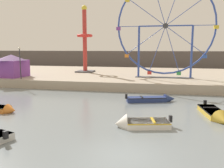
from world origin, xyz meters
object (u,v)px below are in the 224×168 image
drop_tower_red_tower (85,43)px  carnival_booth_purple_stall (12,65)px  ferris_wheel_blue_frame (165,27)px  motorboat_navy_blue (154,99)px  promenade_lamp_far (20,58)px  motorboat_white_red_stripe (137,124)px  motorboat_mustard_yellow (216,115)px

drop_tower_red_tower → carnival_booth_purple_stall: 12.24m
ferris_wheel_blue_frame → motorboat_navy_blue: bearing=-95.7°
ferris_wheel_blue_frame → carnival_booth_purple_stall: ferris_wheel_blue_frame is taller
promenade_lamp_far → motorboat_navy_blue: bearing=-16.1°
ferris_wheel_blue_frame → drop_tower_red_tower: ferris_wheel_blue_frame is taller
motorboat_white_red_stripe → motorboat_mustard_yellow: motorboat_white_red_stripe is taller
motorboat_navy_blue → ferris_wheel_blue_frame: size_ratio=0.36×
promenade_lamp_far → ferris_wheel_blue_frame: bearing=16.2°
motorboat_white_red_stripe → carnival_booth_purple_stall: size_ratio=0.92×
drop_tower_red_tower → carnival_booth_purple_stall: bearing=-134.1°
motorboat_mustard_yellow → drop_tower_red_tower: bearing=-148.0°
motorboat_white_red_stripe → carnival_booth_purple_stall: bearing=-50.7°
motorboat_mustard_yellow → ferris_wheel_blue_frame: 17.42m
motorboat_mustard_yellow → motorboat_navy_blue: (-4.80, 4.65, 0.01)m
motorboat_navy_blue → ferris_wheel_blue_frame: ferris_wheel_blue_frame is taller
motorboat_mustard_yellow → drop_tower_red_tower: 26.96m
motorboat_navy_blue → carnival_booth_purple_stall: (-20.28, 7.09, 2.50)m
motorboat_navy_blue → motorboat_white_red_stripe: bearing=-113.5°
ferris_wheel_blue_frame → carnival_booth_purple_stall: 22.22m
ferris_wheel_blue_frame → carnival_booth_purple_stall: size_ratio=3.22×
motorboat_mustard_yellow → ferris_wheel_blue_frame: ferris_wheel_blue_frame is taller
ferris_wheel_blue_frame → promenade_lamp_far: (-18.68, -5.42, -4.10)m
motorboat_mustard_yellow → ferris_wheel_blue_frame: (-3.75, 15.16, 7.72)m
ferris_wheel_blue_frame → motorboat_mustard_yellow: bearing=-76.1°
motorboat_white_red_stripe → motorboat_navy_blue: 7.98m
motorboat_mustard_yellow → promenade_lamp_far: bearing=-121.3°
motorboat_white_red_stripe → motorboat_navy_blue: motorboat_white_red_stripe is taller
motorboat_mustard_yellow → promenade_lamp_far: size_ratio=1.09×
drop_tower_red_tower → motorboat_mustard_yellow: bearing=-50.2°
motorboat_mustard_yellow → motorboat_navy_blue: bearing=-141.9°
carnival_booth_purple_stall → promenade_lamp_far: bearing=-31.7°
motorboat_white_red_stripe → drop_tower_red_tower: drop_tower_red_tower is taller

